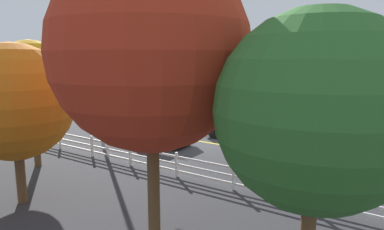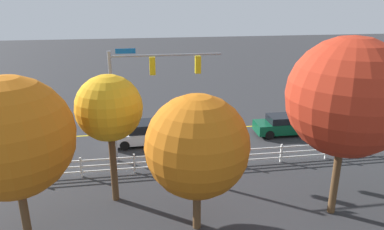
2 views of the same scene
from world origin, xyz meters
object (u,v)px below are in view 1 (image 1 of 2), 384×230
(tree_2, at_px, (14,102))
(tree_4, at_px, (31,73))
(tree_0, at_px, (315,112))
(tree_3, at_px, (151,53))
(car_3, at_px, (154,132))
(car_0, at_px, (239,129))
(car_2, at_px, (315,157))

(tree_2, bearing_deg, tree_4, -38.59)
(tree_0, distance_m, tree_4, 14.22)
(tree_4, bearing_deg, tree_3, 164.91)
(car_3, distance_m, tree_2, 10.22)
(car_3, height_order, tree_0, tree_0)
(car_3, bearing_deg, tree_2, -81.64)
(car_0, distance_m, tree_2, 14.21)
(tree_2, bearing_deg, tree_0, -179.33)
(car_3, bearing_deg, tree_0, -39.59)
(car_2, distance_m, car_3, 9.87)
(car_2, bearing_deg, car_3, -178.39)
(tree_0, relative_size, tree_3, 0.79)
(car_2, xyz_separation_m, car_3, (9.87, 0.12, 0.02))
(car_0, bearing_deg, tree_4, 59.42)
(car_2, bearing_deg, tree_0, -76.13)
(car_2, relative_size, tree_4, 0.75)
(tree_0, bearing_deg, car_0, -59.11)
(tree_2, bearing_deg, car_2, -130.20)
(tree_2, height_order, tree_3, tree_3)
(car_0, distance_m, tree_4, 12.95)
(car_2, xyz_separation_m, tree_3, (1.88, 9.56, 4.80))
(tree_2, height_order, tree_4, tree_4)
(car_3, height_order, tree_4, tree_4)
(tree_0, distance_m, tree_2, 10.43)
(car_0, xyz_separation_m, tree_0, (-8.10, 13.54, 3.69))
(car_0, bearing_deg, car_3, 43.42)
(tree_4, bearing_deg, tree_0, 169.03)
(tree_0, xyz_separation_m, tree_2, (10.42, 0.12, -0.56))
(car_3, distance_m, tree_4, 8.07)
(car_0, distance_m, tree_0, 16.21)
(tree_0, xyz_separation_m, tree_4, (13.96, -2.71, 0.30))
(tree_0, bearing_deg, tree_3, -0.58)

